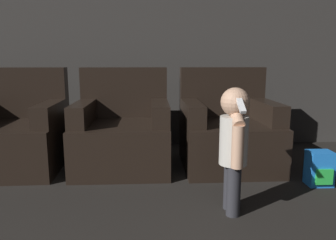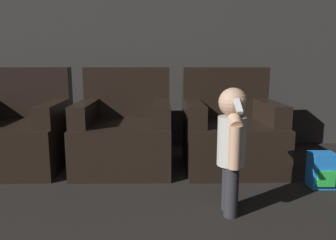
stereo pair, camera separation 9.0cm
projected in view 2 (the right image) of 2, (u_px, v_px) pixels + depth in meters
name	position (u px, v px, depth m)	size (l,w,h in m)	color
wall_back	(150.00, 39.00, 3.94)	(8.40, 0.05, 2.60)	#33302D
armchair_left	(19.00, 133.00, 3.23)	(0.92, 0.91, 0.97)	black
armchair_middle	(125.00, 133.00, 3.24)	(0.90, 0.89, 0.97)	black
armchair_right	(230.00, 133.00, 3.25)	(0.91, 0.90, 0.97)	black
person_toddler	(232.00, 141.00, 2.18)	(0.19, 0.34, 0.87)	#28282D
toy_backpack	(322.00, 170.00, 2.72)	(0.20, 0.18, 0.29)	blue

